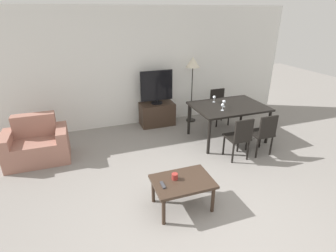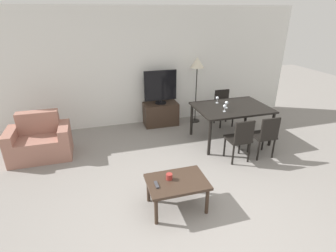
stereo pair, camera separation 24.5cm
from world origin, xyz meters
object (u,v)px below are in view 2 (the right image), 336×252
coffee_table (177,184)px  dining_chair_near (240,138)px  armchair (40,142)px  dining_chair_far (223,106)px  tv (160,87)px  wine_glass_center (227,103)px  dining_chair_near_right (265,135)px  wine_glass_left (225,107)px  tv_stand (161,114)px  floor_lamp (197,66)px  remote_primary (157,185)px  dining_table (231,110)px  cup_white_near (169,177)px  wine_glass_right (217,98)px

coffee_table → dining_chair_near: size_ratio=0.98×
armchair → dining_chair_far: size_ratio=1.31×
tv → wine_glass_center: bearing=-50.3°
coffee_table → dining_chair_near_right: 2.19m
tv → wine_glass_left: tv is taller
dining_chair_far → tv_stand: bearing=164.9°
coffee_table → floor_lamp: 3.38m
armchair → coffee_table: (2.04, -2.08, 0.08)m
tv_stand → wine_glass_left: bearing=-57.5°
armchair → remote_primary: armchair is taller
dining_chair_far → wine_glass_left: 1.24m
dining_chair_near → dining_chair_far: bearing=72.7°
dining_table → cup_white_near: dining_table is taller
coffee_table → dining_table: size_ratio=0.55×
tv_stand → dining_chair_far: dining_chair_far is taller
tv_stand → wine_glass_right: (1.01, -0.93, 0.59)m
dining_chair_far → remote_primary: dining_chair_far is taller
dining_chair_near → cup_white_near: bearing=-152.9°
coffee_table → remote_primary: size_ratio=5.51×
armchair → tv_stand: size_ratio=1.35×
tv → coffee_table: bearing=-100.6°
dining_table → cup_white_near: 2.48m
dining_chair_near → cup_white_near: size_ratio=9.55×
floor_lamp → remote_primary: bearing=-120.6°
wine_glass_center → tv_stand: bearing=129.6°
wine_glass_right → coffee_table: bearing=-127.8°
wine_glass_center → wine_glass_right: 0.34m
coffee_table → cup_white_near: (-0.09, 0.06, 0.10)m
dining_chair_far → remote_primary: (-2.30, -2.57, -0.02)m
coffee_table → dining_chair_far: 3.25m
coffee_table → wine_glass_left: 2.15m
remote_primary → wine_glass_center: size_ratio=1.03×
cup_white_near → wine_glass_left: size_ratio=0.60×
armchair → dining_chair_near: (3.53, -1.21, 0.16)m
floor_lamp → wine_glass_right: 1.03m
floor_lamp → wine_glass_center: bearing=-82.1°
coffee_table → wine_glass_right: (1.56, 2.01, 0.48)m
armchair → wine_glass_left: wine_glass_left is taller
coffee_table → remote_primary: 0.30m
tv_stand → tv: size_ratio=1.03×
coffee_table → dining_table: dining_table is taller
tv_stand → remote_primary: bearing=-105.9°
coffee_table → dining_chair_near: bearing=30.4°
dining_chair_near → wine_glass_left: 0.74m
cup_white_near → tv_stand: bearing=77.5°
coffee_table → cup_white_near: cup_white_near is taller
dining_chair_near_right → wine_glass_left: wine_glass_left is taller
armchair → wine_glass_center: (3.64, -0.40, 0.55)m
wine_glass_left → wine_glass_center: 0.22m
wine_glass_left → wine_glass_center: same height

